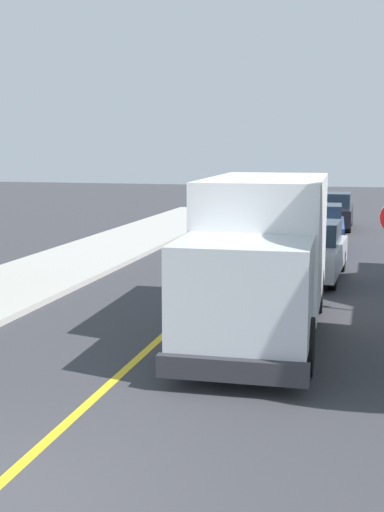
# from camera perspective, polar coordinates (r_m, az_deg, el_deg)

# --- Properties ---
(centre_line_yellow) EXTENTS (0.16, 56.00, 0.01)m
(centre_line_yellow) POSITION_cam_1_polar(r_m,az_deg,el_deg) (16.98, 0.60, -3.94)
(centre_line_yellow) COLOR gold
(centre_line_yellow) RESTS_ON ground
(box_truck) EXTENTS (2.66, 7.26, 3.20)m
(box_truck) POSITION_cam_1_polar(r_m,az_deg,el_deg) (14.17, 5.91, 0.63)
(box_truck) COLOR white
(box_truck) RESTS_ON ground
(parked_car_near) EXTENTS (1.97, 4.47, 1.67)m
(parked_car_near) POSITION_cam_1_polar(r_m,az_deg,el_deg) (20.32, 9.87, 0.37)
(parked_car_near) COLOR #B7B7BC
(parked_car_near) RESTS_ON ground
(parked_car_mid) EXTENTS (2.01, 4.48, 1.67)m
(parked_car_mid) POSITION_cam_1_polar(r_m,az_deg,el_deg) (26.20, 10.59, 2.32)
(parked_car_mid) COLOR #2D4793
(parked_car_mid) RESTS_ON ground
(parked_car_far) EXTENTS (1.82, 4.41, 1.67)m
(parked_car_far) POSITION_cam_1_polar(r_m,az_deg,el_deg) (32.70, 11.65, 3.63)
(parked_car_far) COLOR black
(parked_car_far) RESTS_ON ground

